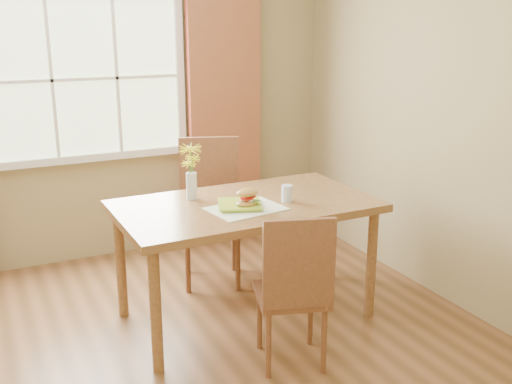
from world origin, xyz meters
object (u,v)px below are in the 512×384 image
object	(u,v)px
dining_table	(246,215)
chair_far	(210,203)
chair_near	(294,286)
water_glass	(287,194)
flower_vase	(191,167)
croissant_sandwich	(247,198)

from	to	relation	value
dining_table	chair_far	size ratio (longest dim) A/B	1.53
chair_near	chair_far	bearing A→B (deg)	105.04
dining_table	water_glass	bearing A→B (deg)	-22.79
chair_near	chair_far	size ratio (longest dim) A/B	0.86
chair_far	flower_vase	size ratio (longest dim) A/B	2.99
chair_near	croissant_sandwich	bearing A→B (deg)	109.75
chair_near	chair_far	distance (m)	1.41
water_glass	dining_table	bearing A→B (deg)	158.11
chair_near	water_glass	size ratio (longest dim) A/B	8.60
chair_near	flower_vase	size ratio (longest dim) A/B	2.59
water_glass	flower_vase	bearing A→B (deg)	148.71
chair_near	water_glass	world-z (taller)	chair_near
chair_near	croissant_sandwich	distance (m)	0.67
dining_table	croissant_sandwich	size ratio (longest dim) A/B	9.76
water_glass	chair_near	bearing A→B (deg)	-114.78
flower_vase	croissant_sandwich	bearing A→B (deg)	-56.53
dining_table	chair_near	distance (m)	0.73
chair_far	water_glass	world-z (taller)	chair_far
dining_table	chair_far	bearing A→B (deg)	86.57
croissant_sandwich	flower_vase	world-z (taller)	flower_vase
chair_near	croissant_sandwich	xyz separation A→B (m)	(-0.02, 0.56, 0.37)
water_glass	flower_vase	distance (m)	0.65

